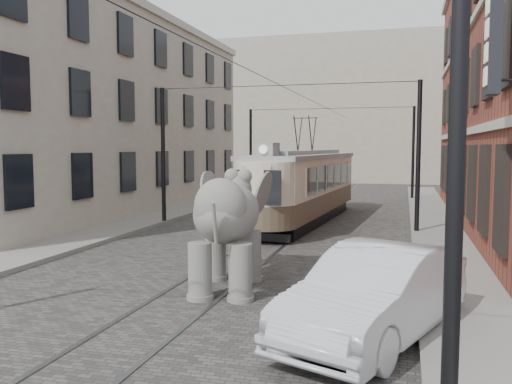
% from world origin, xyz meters
% --- Properties ---
extents(ground, '(120.00, 120.00, 0.00)m').
position_xyz_m(ground, '(0.00, 0.00, 0.00)').
color(ground, '#474542').
extents(tram_rails, '(1.54, 80.00, 0.02)m').
position_xyz_m(tram_rails, '(0.00, 0.00, 0.01)').
color(tram_rails, slate).
rests_on(tram_rails, ground).
extents(sidewalk_right, '(2.00, 60.00, 0.15)m').
position_xyz_m(sidewalk_right, '(6.00, 0.00, 0.07)').
color(sidewalk_right, slate).
rests_on(sidewalk_right, ground).
extents(sidewalk_left, '(2.00, 60.00, 0.15)m').
position_xyz_m(sidewalk_left, '(-6.50, 0.00, 0.07)').
color(sidewalk_left, slate).
rests_on(sidewalk_left, ground).
extents(stucco_building, '(7.00, 24.00, 10.00)m').
position_xyz_m(stucco_building, '(-11.00, 10.00, 5.00)').
color(stucco_building, gray).
rests_on(stucco_building, ground).
extents(distant_block, '(28.00, 10.00, 14.00)m').
position_xyz_m(distant_block, '(0.00, 40.00, 7.00)').
color(distant_block, gray).
rests_on(distant_block, ground).
extents(catenary, '(11.00, 30.20, 6.00)m').
position_xyz_m(catenary, '(-0.20, 5.00, 3.00)').
color(catenary, black).
rests_on(catenary, ground).
extents(tram, '(3.38, 12.18, 4.77)m').
position_xyz_m(tram, '(0.31, 8.36, 2.39)').
color(tram, beige).
rests_on(tram, ground).
extents(elephant, '(3.27, 5.04, 2.88)m').
position_xyz_m(elephant, '(0.62, -3.72, 1.44)').
color(elephant, slate).
rests_on(elephant, ground).
extents(parked_car, '(3.45, 5.30, 1.65)m').
position_xyz_m(parked_car, '(4.27, -6.15, 0.82)').
color(parked_car, '#BBBBC0').
rests_on(parked_car, ground).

